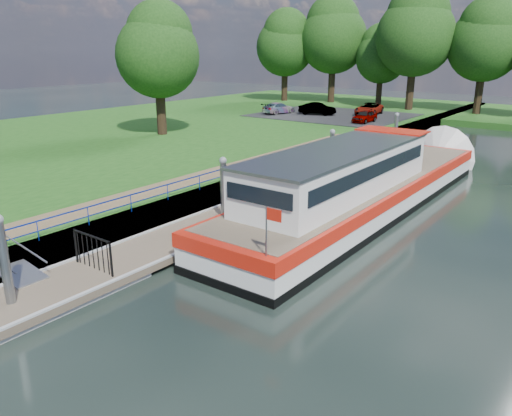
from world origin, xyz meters
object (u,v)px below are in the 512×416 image
Objects in this scene: pontoon at (285,198)px; car_c at (279,108)px; barge at (369,185)px; car_a at (365,116)px; car_b at (317,109)px; car_d at (369,109)px.

car_c reaches higher than pontoon.
barge is (3.60, 1.49, 0.90)m from pontoon.
car_c is at bearing 125.03° from pontoon.
barge is 28.77m from car_c.
pontoon is 22.83m from car_a.
pontoon is 27.70m from car_c.
barge is 5.94× the size of car_b.
car_c is (-19.48, 21.17, 0.29)m from barge.
car_a is at bearing 115.65° from barge.
car_b is (-6.06, 2.14, 0.05)m from car_a.
pontoon is 8.43× the size of car_b.
car_b is 5.08m from car_d.
car_d reaches higher than car_c.
barge is at bearing -156.45° from car_b.
car_b reaches higher than car_a.
car_b is 0.95× the size of car_c.
car_a is at bearing -121.01° from car_b.
car_a is 0.88× the size of car_b.
car_b is at bearing -150.42° from car_d.
car_a is 9.69m from car_c.
pontoon is at bearing 136.02° from car_c.
car_c is 0.90× the size of car_d.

